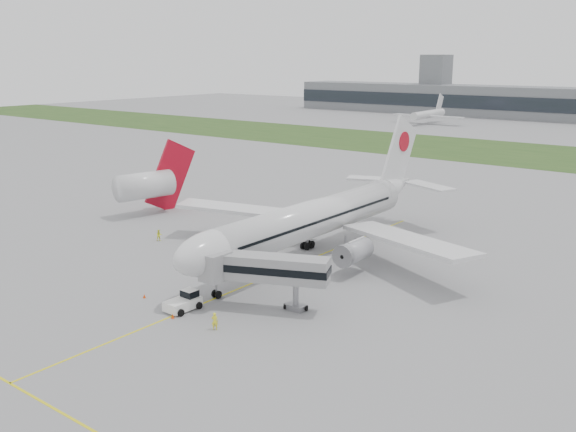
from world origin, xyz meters
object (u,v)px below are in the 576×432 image
Objects in this scene: neighbor_aircraft at (148,184)px; ground_crew_near at (215,321)px; jet_bridge at (262,269)px; pushback_tug at (185,301)px; airliner at (318,217)px.

ground_crew_near is at bearing -21.99° from neighbor_aircraft.
pushback_tug is at bearing -165.53° from jet_bridge.
neighbor_aircraft is (-37.15, 26.72, 4.36)m from pushback_tug.
neighbor_aircraft is (-43.55, 28.64, 4.37)m from ground_crew_near.
ground_crew_near is at bearing -77.17° from airliner.
airliner is 4.17× the size of jet_bridge.
neighbor_aircraft is at bearing 146.12° from pushback_tug.
pushback_tug reaches higher than ground_crew_near.
airliner is at bearing 7.85° from neighbor_aircraft.
pushback_tug is at bearing -90.94° from airliner.
jet_bridge is 7.04× the size of ground_crew_near.
airliner reaches higher than neighbor_aircraft.
airliner is 27.44m from ground_crew_near.
jet_bridge is at bearing -14.74° from neighbor_aircraft.
jet_bridge reaches higher than pushback_tug.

